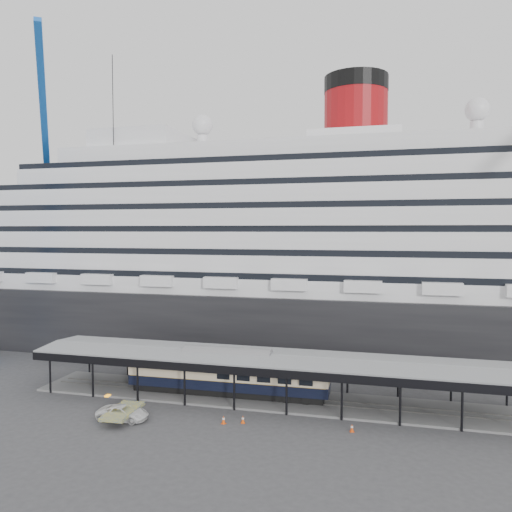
% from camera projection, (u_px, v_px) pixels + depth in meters
% --- Properties ---
extents(ground, '(200.00, 200.00, 0.00)m').
position_uv_depth(ground, '(258.00, 415.00, 52.61)').
color(ground, '#373739').
rests_on(ground, ground).
extents(cruise_ship, '(130.00, 30.00, 43.90)m').
position_uv_depth(cruise_ship, '(306.00, 237.00, 82.58)').
color(cruise_ship, black).
rests_on(cruise_ship, ground).
extents(platform_canopy, '(56.00, 9.18, 5.30)m').
position_uv_depth(platform_canopy, '(269.00, 380.00, 57.32)').
color(platform_canopy, slate).
rests_on(platform_canopy, ground).
extents(port_truck, '(5.41, 2.70, 1.47)m').
position_uv_depth(port_truck, '(123.00, 413.00, 51.32)').
color(port_truck, silver).
rests_on(port_truck, ground).
extents(pullman_carriage, '(23.93, 3.59, 23.43)m').
position_uv_depth(pullman_carriage, '(227.00, 373.00, 58.54)').
color(pullman_carriage, black).
rests_on(pullman_carriage, ground).
extents(traffic_cone_left, '(0.52, 0.52, 0.78)m').
position_uv_depth(traffic_cone_left, '(243.00, 419.00, 50.50)').
color(traffic_cone_left, '#E84F0C').
rests_on(traffic_cone_left, ground).
extents(traffic_cone_mid, '(0.55, 0.55, 0.83)m').
position_uv_depth(traffic_cone_mid, '(224.00, 420.00, 50.35)').
color(traffic_cone_mid, '#E94C0C').
rests_on(traffic_cone_mid, ground).
extents(traffic_cone_right, '(0.50, 0.50, 0.80)m').
position_uv_depth(traffic_cone_right, '(352.00, 428.00, 48.32)').
color(traffic_cone_right, '#D9430C').
rests_on(traffic_cone_right, ground).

